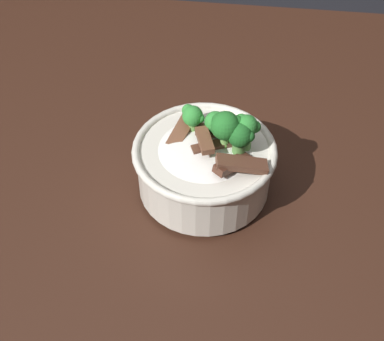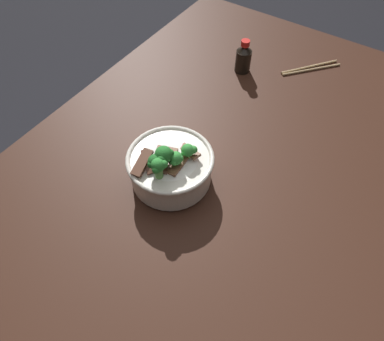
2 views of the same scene
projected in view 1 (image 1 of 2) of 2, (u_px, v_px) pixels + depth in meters
dining_table at (140, 177)px, 0.92m from camera, size 1.48×1.05×0.76m
rice_bowl at (206, 161)px, 0.75m from camera, size 0.21×0.21×0.15m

